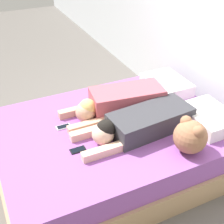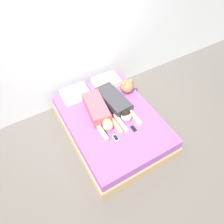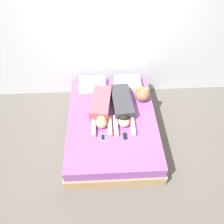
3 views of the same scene
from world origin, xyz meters
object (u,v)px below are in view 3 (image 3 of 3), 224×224
bed (112,126)px  cell_phone_left (103,137)px  pillow_head_right (127,83)px  pillow_head_left (92,84)px  cell_phone_right (125,136)px  person_left (101,107)px  plush_toy (142,94)px  person_right (122,106)px

bed → cell_phone_left: bearing=-111.9°
pillow_head_right → cell_phone_left: (-0.51, -1.23, -0.06)m
pillow_head_left → cell_phone_right: 1.33m
cell_phone_right → pillow_head_left: bearing=113.9°
pillow_head_left → cell_phone_left: size_ratio=3.92×
cell_phone_left → cell_phone_right: size_ratio=1.00×
pillow_head_right → cell_phone_right: (-0.15, -1.22, -0.06)m
cell_phone_left → pillow_head_left: bearing=98.3°
pillow_head_left → pillow_head_right: 0.69m
person_left → pillow_head_right: bearing=51.5°
cell_phone_left → plush_toy: 1.13m
cell_phone_left → plush_toy: plush_toy is taller
pillow_head_left → person_left: bearing=-76.3°
bed → pillow_head_right: bearing=67.1°
person_left → plush_toy: bearing=19.4°
cell_phone_left → plush_toy: (0.74, 0.83, 0.14)m
bed → plush_toy: (0.58, 0.42, 0.38)m
pillow_head_left → person_left: person_left is taller
pillow_head_right → person_left: bearing=-128.5°
pillow_head_right → person_right: 0.66m
person_left → cell_phone_right: 0.68m
person_left → plush_toy: 0.81m
pillow_head_left → pillow_head_right: (0.69, 0.00, 0.00)m
pillow_head_right → cell_phone_right: bearing=-97.0°
plush_toy → cell_phone_right: bearing=-115.0°
pillow_head_right → cell_phone_right: size_ratio=3.92×
plush_toy → pillow_head_left: bearing=156.8°
person_right → plush_toy: 0.46m
pillow_head_right → cell_phone_left: 1.33m
bed → plush_toy: bearing=36.0°
person_left → plush_toy: (0.76, 0.27, 0.04)m
person_left → plush_toy: plush_toy is taller
cell_phone_right → plush_toy: size_ratio=0.45×
person_left → person_right: size_ratio=0.93×
plush_toy → person_left: bearing=-160.6°
pillow_head_right → person_left: (-0.53, -0.66, 0.04)m
person_right → cell_phone_right: bearing=-89.8°
pillow_head_right → person_right: size_ratio=0.46×
person_right → plush_toy: size_ratio=3.77×
person_left → cell_phone_right: bearing=-55.8°
person_left → plush_toy: size_ratio=3.52×
plush_toy → person_right: bearing=-147.6°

